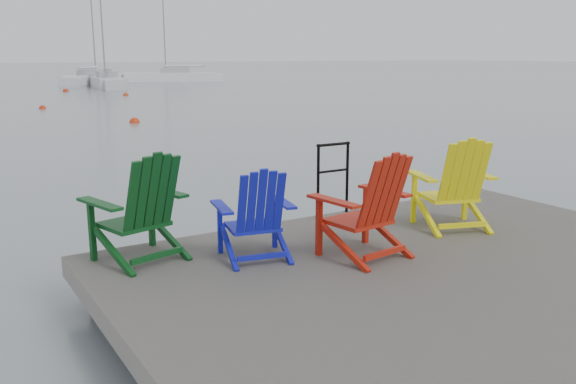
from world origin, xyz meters
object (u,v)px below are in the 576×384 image
chair_green (141,207)px  sailboat_near (106,83)px  chair_red (368,205)px  buoy_b (43,109)px  chair_yellow (455,183)px  sailboat_far (171,78)px  handrail (333,172)px  sailboat_mid (94,80)px  buoy_a (135,123)px  chair_blue (256,213)px  buoy_d (66,91)px  buoy_c (126,95)px

chair_green → sailboat_near: size_ratio=0.10×
chair_red → sailboat_near: bearing=70.8°
buoy_b → chair_green: bearing=-97.6°
chair_yellow → sailboat_far: 52.19m
handrail → chair_red: bearing=-113.7°
chair_yellow → handrail: bearing=141.8°
chair_green → sailboat_far: 52.58m
sailboat_mid → buoy_a: sailboat_mid is taller
sailboat_near → buoy_b: size_ratio=31.53×
chair_blue → chair_yellow: 2.44m
sailboat_far → buoy_a: (-13.72, -32.49, -0.36)m
chair_red → chair_yellow: 1.50m
chair_green → buoy_d: size_ratio=2.66×
chair_green → buoy_c: bearing=59.2°
sailboat_mid → sailboat_far: sailboat_mid is taller
handrail → chair_yellow: chair_yellow is taller
handrail → buoy_c: handrail is taller
buoy_a → sailboat_near: bearing=77.1°
chair_yellow → sailboat_near: bearing=99.2°
sailboat_near → handrail: bearing=-94.4°
chair_yellow → buoy_a: 17.46m
chair_blue → sailboat_near: sailboat_near is taller
chair_green → sailboat_near: 42.76m
handrail → buoy_b: size_ratio=2.79×
sailboat_far → chair_red: bearing=178.3°
chair_blue → buoy_b: 25.28m
buoy_d → chair_green: bearing=-100.6°
buoy_b → chair_blue: bearing=-95.3°
chair_green → buoy_c: 33.26m
chair_yellow → buoy_d: bearing=103.7°
sailboat_mid → chair_yellow: bearing=-63.0°
sailboat_near → buoy_d: bearing=-130.9°
buoy_b → buoy_d: buoy_d is taller
handrail → chair_blue: chair_blue is taller
handrail → chair_blue: bearing=-148.1°
sailboat_mid → buoy_b: bearing=-73.1°
chair_green → chair_red: 2.18m
buoy_b → buoy_c: buoy_c is taller
handrail → chair_green: 2.63m
sailboat_mid → sailboat_far: 7.65m
chair_red → chair_blue: bearing=144.6°
sailboat_near → sailboat_mid: sailboat_mid is taller
chair_yellow → buoy_d: 38.99m
sailboat_mid → chair_red: bearing=-64.6°
chair_yellow → buoy_c: 33.21m
chair_red → sailboat_mid: (9.46, 48.41, -0.67)m
buoy_a → buoy_b: 8.23m
buoy_a → buoy_c: size_ratio=1.12×
chair_blue → buoy_b: (2.35, 25.15, -0.96)m
chair_yellow → sailboat_mid: size_ratio=0.09×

